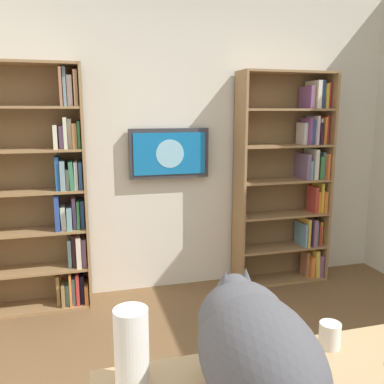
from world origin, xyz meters
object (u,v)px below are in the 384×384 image
at_px(bookshelf_left, 293,179).
at_px(cat, 254,347).
at_px(bookshelf_right, 42,194).
at_px(wall_mounted_tv, 169,153).
at_px(paper_towel_roll, 132,349).
at_px(coffee_mug, 330,335).

bearing_deg(bookshelf_left, cat, 58.98).
relative_size(bookshelf_left, bookshelf_right, 0.99).
height_order(bookshelf_left, wall_mounted_tv, bookshelf_left).
height_order(paper_towel_roll, coffee_mug, paper_towel_roll).
bearing_deg(paper_towel_roll, wall_mounted_tv, -105.04).
distance_m(bookshelf_right, paper_towel_roll, 2.28).
distance_m(bookshelf_left, cat, 2.81).
xyz_separation_m(bookshelf_left, cat, (1.45, 2.41, -0.06)).
relative_size(bookshelf_right, wall_mounted_tv, 2.81).
xyz_separation_m(wall_mounted_tv, coffee_mug, (-0.12, 2.29, -0.46)).
bearing_deg(paper_towel_roll, cat, 153.10).
height_order(bookshelf_right, paper_towel_roll, bookshelf_right).
relative_size(bookshelf_right, paper_towel_roll, 7.37).
bearing_deg(cat, wall_mounted_tv, -96.53).
xyz_separation_m(bookshelf_left, paper_towel_roll, (1.79, 2.24, -0.11)).
bearing_deg(coffee_mug, bookshelf_left, -115.42).
distance_m(bookshelf_right, coffee_mug, 2.51).
bearing_deg(coffee_mug, paper_towel_roll, 2.53).
relative_size(wall_mounted_tv, cat, 1.01).
xyz_separation_m(wall_mounted_tv, paper_towel_roll, (0.62, 2.32, -0.37)).
height_order(cat, paper_towel_roll, cat).
distance_m(wall_mounted_tv, coffee_mug, 2.34).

